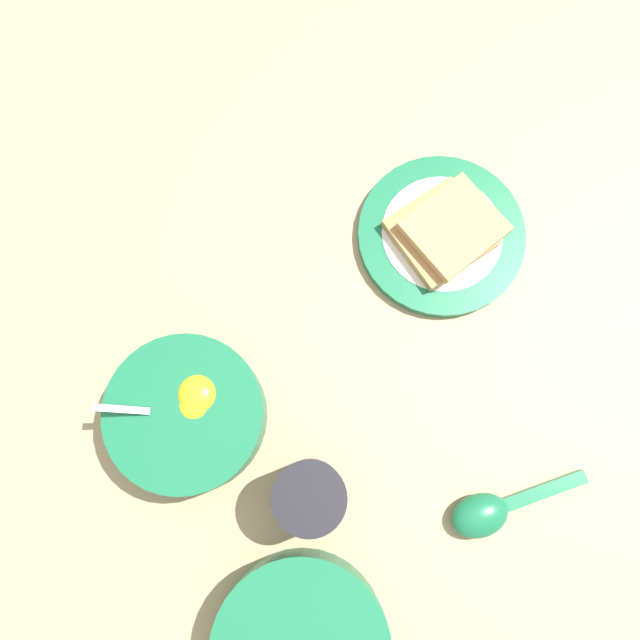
# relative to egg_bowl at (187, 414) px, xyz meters

# --- Properties ---
(ground_plane) EXTENTS (3.00, 3.00, 0.00)m
(ground_plane) POSITION_rel_egg_bowl_xyz_m (-0.19, -0.08, -0.03)
(ground_plane) COLOR tan
(egg_bowl) EXTENTS (0.17, 0.17, 0.08)m
(egg_bowl) POSITION_rel_egg_bowl_xyz_m (0.00, 0.00, 0.00)
(egg_bowl) COLOR #196B42
(egg_bowl) RESTS_ON ground_plane
(toast_plate) EXTENTS (0.19, 0.19, 0.02)m
(toast_plate) POSITION_rel_egg_bowl_xyz_m (-0.18, -0.30, -0.02)
(toast_plate) COLOR #196B42
(toast_plate) RESTS_ON ground_plane
(toast_sandwich) EXTENTS (0.13, 0.14, 0.03)m
(toast_sandwich) POSITION_rel_egg_bowl_xyz_m (-0.18, -0.30, 0.00)
(toast_sandwich) COLOR tan
(toast_sandwich) RESTS_ON toast_plate
(soup_spoon) EXTENTS (0.13, 0.12, 0.03)m
(soup_spoon) POSITION_rel_egg_bowl_xyz_m (-0.33, -0.03, -0.02)
(soup_spoon) COLOR #196B42
(soup_spoon) RESTS_ON ground_plane
(drinking_cup) EXTENTS (0.07, 0.07, 0.09)m
(drinking_cup) POSITION_rel_egg_bowl_xyz_m (-0.15, 0.02, 0.02)
(drinking_cup) COLOR black
(drinking_cup) RESTS_ON ground_plane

